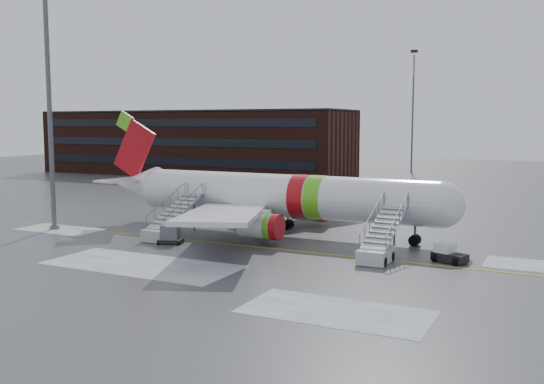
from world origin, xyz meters
The scene contains 9 objects.
ground centered at (0.00, 0.00, 0.00)m, with size 260.00×260.00×0.00m, color #494C4F.
airliner centered at (-3.29, 5.29, 3.42)m, with size 35.03×32.97×11.18m.
airstair_fwd centered at (8.57, -1.24, 1.06)m, with size 2.05×7.70×3.48m.
airstair_aft centered at (-10.22, -1.24, 1.06)m, with size 2.05×7.70×3.48m.
pushback_tug centered at (13.17, 0.45, 0.60)m, with size 2.69×2.39×1.36m.
uld_container centered at (-8.71, -2.80, 0.74)m, with size 2.30×1.98×1.58m.
light_mast_near centered at (-22.64, -2.00, 13.97)m, with size 1.20×1.20×27.11m.
terminal_building centered at (-45.00, 54.98, 6.20)m, with size 62.00×16.11×12.30m.
light_mast_far_n centered at (-8.00, 78.00, 13.84)m, with size 1.20×1.20×24.25m.
Camera 1 is at (20.74, -43.37, 9.93)m, focal length 40.00 mm.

